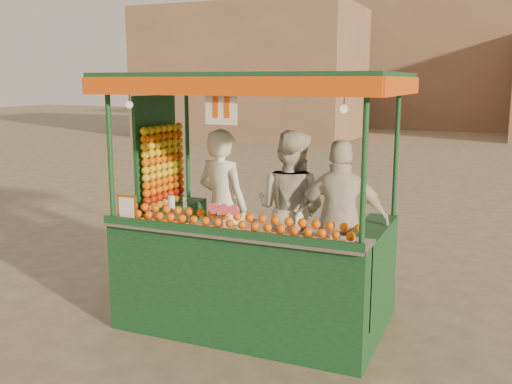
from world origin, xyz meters
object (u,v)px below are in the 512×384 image
at_px(juice_cart, 247,246).
at_px(vendor_middle, 290,209).
at_px(vendor_left, 222,207).
at_px(vendor_right, 341,221).

relative_size(juice_cart, vendor_middle, 1.67).
height_order(juice_cart, vendor_left, juice_cart).
distance_m(vendor_left, vendor_right, 1.40).
relative_size(vendor_left, vendor_right, 1.04).
relative_size(juice_cart, vendor_right, 1.73).
bearing_deg(vendor_middle, vendor_right, 172.13).
distance_m(vendor_left, vendor_middle, 0.79).
distance_m(juice_cart, vendor_middle, 0.71).
bearing_deg(vendor_left, juice_cart, 155.13).
height_order(juice_cart, vendor_middle, juice_cart).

